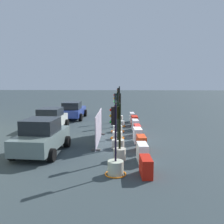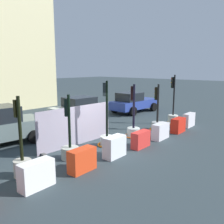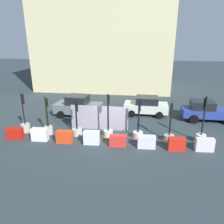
{
  "view_description": "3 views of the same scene",
  "coord_description": "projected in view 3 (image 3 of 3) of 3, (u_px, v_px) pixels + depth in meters",
  "views": [
    {
      "loc": [
        -16.21,
        -0.08,
        4.02
      ],
      "look_at": [
        -0.19,
        0.44,
        1.79
      ],
      "focal_mm": 40.92,
      "sensor_mm": 36.0,
      "label": 1
    },
    {
      "loc": [
        -8.03,
        -7.53,
        3.66
      ],
      "look_at": [
        0.8,
        0.45,
        1.47
      ],
      "focal_mm": 39.24,
      "sensor_mm": 36.0,
      "label": 2
    },
    {
      "loc": [
        2.21,
        -13.33,
        6.43
      ],
      "look_at": [
        0.26,
        0.61,
        1.65
      ],
      "focal_mm": 33.99,
      "sensor_mm": 36.0,
      "label": 3
    }
  ],
  "objects": [
    {
      "name": "traffic_light_2",
      "position": [
        77.0,
        128.0,
        15.03
      ],
      "size": [
        0.72,
        0.72,
        2.62
      ],
      "color": "#B3B5A7",
      "rests_on": "ground_plane"
    },
    {
      "name": "construction_barrier_7",
      "position": [
        205.0,
        145.0,
        12.85
      ],
      "size": [
        1.1,
        0.42,
        0.84
      ],
      "color": "silver",
      "rests_on": "ground_plane"
    },
    {
      "name": "traffic_light_1",
      "position": [
        48.0,
        126.0,
        15.19
      ],
      "size": [
        0.6,
        0.6,
        2.75
      ],
      "color": "#B8B4A4",
      "rests_on": "ground_plane"
    },
    {
      "name": "construction_barrier_0",
      "position": [
        15.0,
        133.0,
        14.49
      ],
      "size": [
        1.1,
        0.48,
        0.78
      ],
      "color": "red",
      "rests_on": "ground_plane"
    },
    {
      "name": "construction_barrier_4",
      "position": [
        118.0,
        141.0,
        13.45
      ],
      "size": [
        1.09,
        0.45,
        0.76
      ],
      "color": "red",
      "rests_on": "ground_plane"
    },
    {
      "name": "car_blue_estate",
      "position": [
        208.0,
        111.0,
        17.74
      ],
      "size": [
        4.51,
        2.21,
        1.66
      ],
      "color": "#283C90",
      "rests_on": "ground_plane"
    },
    {
      "name": "construction_barrier_1",
      "position": [
        40.0,
        134.0,
        14.23
      ],
      "size": [
        1.1,
        0.52,
        0.86
      ],
      "color": "white",
      "rests_on": "ground_plane"
    },
    {
      "name": "ground_plane",
      "position": [
        107.0,
        137.0,
        14.86
      ],
      "size": [
        120.0,
        120.0,
        0.0
      ],
      "primitive_type": "plane",
      "color": "#2E393E"
    },
    {
      "name": "construction_barrier_6",
      "position": [
        176.0,
        144.0,
        12.95
      ],
      "size": [
        1.02,
        0.52,
        0.81
      ],
      "color": "red",
      "rests_on": "ground_plane"
    },
    {
      "name": "building_main_facade",
      "position": [
        104.0,
        30.0,
        28.09
      ],
      "size": [
        18.1,
        9.04,
        15.28
      ],
      "color": "beige",
      "rests_on": "ground_plane"
    },
    {
      "name": "construction_barrier_5",
      "position": [
        146.0,
        142.0,
        13.24
      ],
      "size": [
        1.12,
        0.5,
        0.81
      ],
      "color": "silver",
      "rests_on": "ground_plane"
    },
    {
      "name": "construction_barrier_2",
      "position": [
        64.0,
        137.0,
        13.92
      ],
      "size": [
        1.07,
        0.5,
        0.83
      ],
      "color": "red",
      "rests_on": "ground_plane"
    },
    {
      "name": "traffic_light_4",
      "position": [
        138.0,
        132.0,
        14.55
      ],
      "size": [
        0.98,
        0.98,
        2.79
      ],
      "color": "silver",
      "rests_on": "ground_plane"
    },
    {
      "name": "traffic_light_0",
      "position": [
        25.0,
        126.0,
        15.62
      ],
      "size": [
        0.89,
        0.89,
        2.93
      ],
      "color": "#B1B9A4",
      "rests_on": "ground_plane"
    },
    {
      "name": "construction_barrier_3",
      "position": [
        92.0,
        138.0,
        13.74
      ],
      "size": [
        1.04,
        0.53,
        0.88
      ],
      "color": "silver",
      "rests_on": "ground_plane"
    },
    {
      "name": "traffic_light_6",
      "position": [
        201.0,
        136.0,
        13.88
      ],
      "size": [
        0.89,
        0.89,
        3.17
      ],
      "color": "silver",
      "rests_on": "ground_plane"
    },
    {
      "name": "car_white_van",
      "position": [
        146.0,
        106.0,
        19.15
      ],
      "size": [
        3.91,
        2.27,
        1.65
      ],
      "color": "silver",
      "rests_on": "ground_plane"
    },
    {
      "name": "site_fence_panel",
      "position": [
        99.0,
        118.0,
        15.85
      ],
      "size": [
        4.33,
        0.5,
        1.86
      ],
      "color": "#9D94A7",
      "rests_on": "ground_plane"
    },
    {
      "name": "traffic_light_3",
      "position": [
        108.0,
        130.0,
        14.8
      ],
      "size": [
        0.91,
        0.91,
        3.05
      ],
      "color": "silver",
      "rests_on": "ground_plane"
    },
    {
      "name": "traffic_light_5",
      "position": [
        169.0,
        135.0,
        14.1
      ],
      "size": [
        0.89,
        0.89,
        2.69
      ],
      "color": "#AAAFAF",
      "rests_on": "ground_plane"
    },
    {
      "name": "car_grey_saloon",
      "position": [
        78.0,
        106.0,
        18.81
      ],
      "size": [
        4.22,
        2.51,
        1.84
      ],
      "color": "slate",
      "rests_on": "ground_plane"
    }
  ]
}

